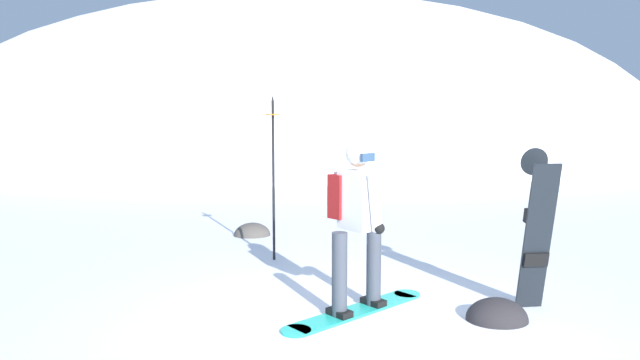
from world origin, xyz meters
The scene contains 8 objects.
ground_plane centered at (0.00, 0.00, 0.00)m, with size 300.00×300.00×0.00m, color white.
ridge_peak_main centered at (1.97, 29.62, 0.00)m, with size 42.20×37.98×17.76m.
ridge_peak_far centered at (-17.36, 42.49, 0.00)m, with size 30.66×27.60×7.46m.
snowboarder_main centered at (0.00, 0.54, 0.92)m, with size 1.57×1.16×1.71m.
spare_snowboard centered at (1.79, 0.35, 0.83)m, with size 0.28×0.31×1.64m.
piste_marker_near centered at (-0.73, 2.66, 1.27)m, with size 0.20×0.20×2.24m.
rock_mid centered at (-1.04, 4.28, 0.00)m, with size 0.61×0.51×0.42m.
rock_small centered at (1.31, 0.14, 0.00)m, with size 0.60×0.51×0.42m.
Camera 1 is at (-0.98, -4.61, 1.91)m, focal length 30.24 mm.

